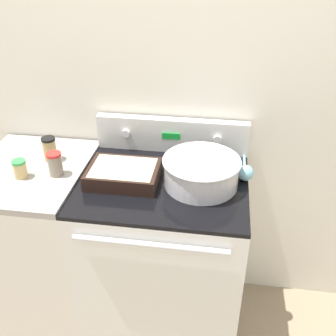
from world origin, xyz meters
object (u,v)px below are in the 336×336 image
Objects in this scene: casserole_dish at (124,173)px; spice_jar_black_cap at (50,149)px; mixing_bowl at (201,170)px; ladle at (245,172)px; spice_jar_red_cap at (55,164)px; spice_jar_green_cap at (20,169)px.

spice_jar_black_cap is (-0.38, 0.11, 0.03)m from casserole_dish.
casserole_dish is at bearing -176.62° from mixing_bowl.
ladle is 2.71× the size of spice_jar_black_cap.
ladle is (0.53, 0.10, -0.01)m from casserole_dish.
spice_jar_red_cap is (-0.84, -0.12, 0.04)m from ladle.
mixing_bowl is at bearing 5.40° from spice_jar_green_cap.
spice_jar_red_cap is 1.30× the size of spice_jar_green_cap.
ladle is at bearing 23.22° from mixing_bowl.
casserole_dish is 0.40m from spice_jar_black_cap.
casserole_dish is (-0.34, -0.02, -0.03)m from mixing_bowl.
spice_jar_black_cap reaches higher than spice_jar_red_cap.
ladle is at bearing 9.09° from spice_jar_green_cap.
ladle is (0.19, 0.08, -0.04)m from mixing_bowl.
spice_jar_red_cap reaches higher than ladle.
spice_jar_black_cap is 0.18m from spice_jar_green_cap.
spice_jar_green_cap is at bearing -112.99° from spice_jar_black_cap.
ladle is at bearing 7.80° from spice_jar_red_cap.
spice_jar_black_cap reaches higher than mixing_bowl.
mixing_bowl is 4.01× the size of spice_jar_green_cap.
mixing_bowl is 0.73m from spice_jar_black_cap.
spice_jar_green_cap is at bearing -170.91° from ladle.
spice_jar_green_cap reaches higher than casserole_dish.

